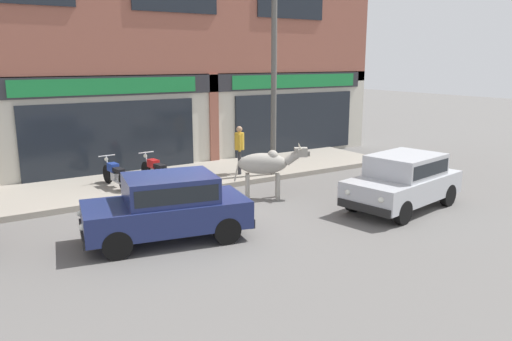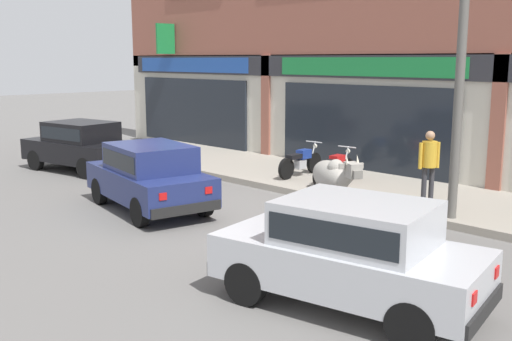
{
  "view_description": "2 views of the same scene",
  "coord_description": "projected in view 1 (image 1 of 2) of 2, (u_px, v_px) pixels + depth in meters",
  "views": [
    {
      "loc": [
        -4.87,
        -10.86,
        3.89
      ],
      "look_at": [
        2.74,
        1.0,
        0.76
      ],
      "focal_mm": 35.0,
      "sensor_mm": 36.0,
      "label": 1
    },
    {
      "loc": [
        9.83,
        -8.35,
        3.26
      ],
      "look_at": [
        0.37,
        1.0,
        0.78
      ],
      "focal_mm": 42.0,
      "sensor_mm": 36.0,
      "label": 2
    }
  ],
  "objects": [
    {
      "name": "cow",
      "position": [
        266.0,
        164.0,
        14.13
      ],
      "size": [
        1.92,
        1.33,
        1.61
      ],
      "color": "#9E998E",
      "rests_on": "ground"
    },
    {
      "name": "utility_pole",
      "position": [
        274.0,
        88.0,
        16.05
      ],
      "size": [
        0.18,
        0.18,
        5.68
      ],
      "primitive_type": "cylinder",
      "color": "#595651",
      "rests_on": "sidewalk"
    },
    {
      "name": "motorcycle_1",
      "position": [
        156.0,
        170.0,
        15.44
      ],
      "size": [
        0.52,
        1.81,
        0.88
      ],
      "color": "black",
      "rests_on": "sidewalk"
    },
    {
      "name": "shop_building",
      "position": [
        103.0,
        32.0,
        16.15
      ],
      "size": [
        23.0,
        1.4,
        9.96
      ],
      "color": "#8E5142",
      "rests_on": "ground"
    },
    {
      "name": "sidewalk",
      "position": [
        132.0,
        185.0,
        15.54
      ],
      "size": [
        19.0,
        3.44,
        0.16
      ],
      "primitive_type": "cube",
      "color": "gray",
      "rests_on": "ground"
    },
    {
      "name": "pedestrian",
      "position": [
        239.0,
        145.0,
        16.5
      ],
      "size": [
        0.32,
        0.45,
        1.6
      ],
      "color": "#2D2D33",
      "rests_on": "sidewalk"
    },
    {
      "name": "car_1",
      "position": [
        404.0,
        179.0,
        13.2
      ],
      "size": [
        3.8,
        2.21,
        1.46
      ],
      "color": "black",
      "rests_on": "ground"
    },
    {
      "name": "ground_plane",
      "position": [
        185.0,
        221.0,
        12.33
      ],
      "size": [
        90.0,
        90.0,
        0.0
      ],
      "primitive_type": "plane",
      "color": "#605E5B"
    },
    {
      "name": "car_0",
      "position": [
        168.0,
        204.0,
        10.85
      ],
      "size": [
        3.8,
        2.22,
        1.46
      ],
      "color": "black",
      "rests_on": "ground"
    },
    {
      "name": "motorcycle_0",
      "position": [
        115.0,
        174.0,
        14.9
      ],
      "size": [
        0.52,
        1.81,
        0.88
      ],
      "color": "black",
      "rests_on": "sidewalk"
    }
  ]
}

